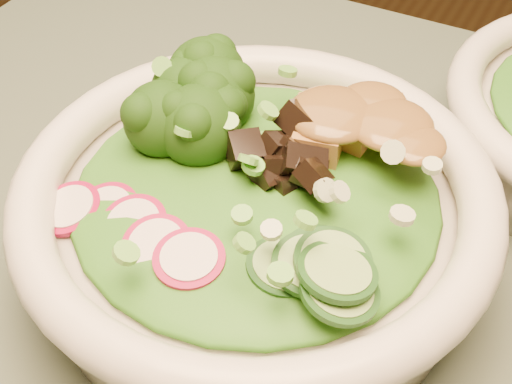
% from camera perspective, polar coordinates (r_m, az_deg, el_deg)
% --- Properties ---
extents(salad_bowl, '(0.28, 0.28, 0.08)m').
position_cam_1_polar(salad_bowl, '(0.43, 0.00, -1.98)').
color(salad_bowl, silver).
rests_on(salad_bowl, dining_table).
extents(lettuce_bed, '(0.22, 0.22, 0.03)m').
position_cam_1_polar(lettuce_bed, '(0.41, -0.00, 0.10)').
color(lettuce_bed, '#1A5812').
rests_on(lettuce_bed, salad_bowl).
extents(broccoli_florets, '(0.09, 0.08, 0.05)m').
position_cam_1_polar(broccoli_florets, '(0.45, -4.46, 6.72)').
color(broccoli_florets, black).
rests_on(broccoli_florets, salad_bowl).
extents(radish_slices, '(0.12, 0.05, 0.02)m').
position_cam_1_polar(radish_slices, '(0.39, -8.84, -3.21)').
color(radish_slices, maroon).
rests_on(radish_slices, salad_bowl).
extents(cucumber_slices, '(0.08, 0.08, 0.04)m').
position_cam_1_polar(cucumber_slices, '(0.36, 5.15, -5.05)').
color(cucumber_slices, '#89C36C').
rests_on(cucumber_slices, salad_bowl).
extents(mushroom_heap, '(0.08, 0.08, 0.04)m').
position_cam_1_polar(mushroom_heap, '(0.41, 1.58, 2.25)').
color(mushroom_heap, black).
rests_on(mushroom_heap, salad_bowl).
extents(tofu_cubes, '(0.10, 0.07, 0.04)m').
position_cam_1_polar(tofu_cubes, '(0.43, 7.87, 4.21)').
color(tofu_cubes, olive).
rests_on(tofu_cubes, salad_bowl).
extents(peanut_sauce, '(0.07, 0.06, 0.02)m').
position_cam_1_polar(peanut_sauce, '(0.42, 8.05, 5.64)').
color(peanut_sauce, brown).
rests_on(peanut_sauce, tofu_cubes).
extents(scallion_garnish, '(0.20, 0.20, 0.03)m').
position_cam_1_polar(scallion_garnish, '(0.40, 0.00, 2.78)').
color(scallion_garnish, '#64B33F').
rests_on(scallion_garnish, salad_bowl).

